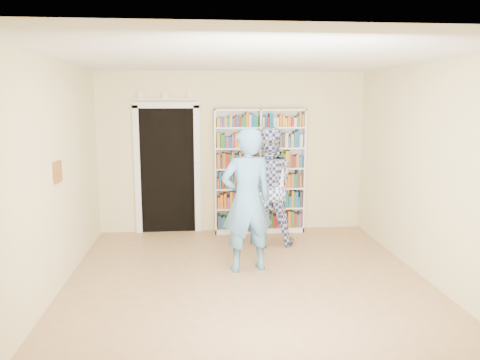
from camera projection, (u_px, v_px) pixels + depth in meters
The scene contains 11 objects.
floor at pixel (248, 285), 5.72m from camera, with size 5.00×5.00×0.00m, color #A1714D.
ceiling at pixel (249, 58), 5.26m from camera, with size 5.00×5.00×0.00m, color white.
wall_back at pixel (232, 153), 7.94m from camera, with size 4.50×4.50×0.00m, color beige.
wall_left at pixel (51, 179), 5.29m from camera, with size 5.00×5.00×0.00m, color beige.
wall_right at pixel (432, 173), 5.69m from camera, with size 5.00×5.00×0.00m, color beige.
bookshelf at pixel (259, 171), 7.88m from camera, with size 1.52×0.28×2.09m.
doorway at pixel (167, 164), 7.85m from camera, with size 1.10×0.08×2.43m.
wall_art at pixel (58, 172), 5.47m from camera, with size 0.03×0.25×0.25m, color maroon.
man_blue at pixel (247, 200), 6.08m from camera, with size 0.69×0.45×1.89m, color #558DBE.
man_plaid at pixel (267, 187), 7.20m from camera, with size 0.89×0.69×1.83m, color navy.
paper_sheet at pixel (276, 179), 7.00m from camera, with size 0.22×0.01×0.31m, color white.
Camera 1 is at (-0.60, -5.39, 2.23)m, focal length 35.00 mm.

